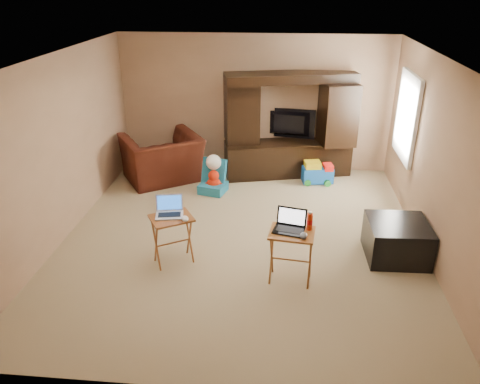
# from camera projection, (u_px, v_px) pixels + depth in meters

# --- Properties ---
(floor) EXTENTS (5.50, 5.50, 0.00)m
(floor) POSITION_uv_depth(u_px,v_px,m) (241.00, 237.00, 6.71)
(floor) COLOR tan
(floor) RESTS_ON ground
(ceiling) EXTENTS (5.50, 5.50, 0.00)m
(ceiling) POSITION_uv_depth(u_px,v_px,m) (242.00, 58.00, 5.66)
(ceiling) COLOR silver
(ceiling) RESTS_ON ground
(wall_back) EXTENTS (5.00, 0.00, 5.00)m
(wall_back) POSITION_uv_depth(u_px,v_px,m) (255.00, 104.00, 8.67)
(wall_back) COLOR tan
(wall_back) RESTS_ON ground
(wall_front) EXTENTS (5.00, 0.00, 5.00)m
(wall_front) POSITION_uv_depth(u_px,v_px,m) (210.00, 275.00, 3.70)
(wall_front) COLOR tan
(wall_front) RESTS_ON ground
(wall_left) EXTENTS (0.00, 5.50, 5.50)m
(wall_left) POSITION_uv_depth(u_px,v_px,m) (60.00, 149.00, 6.40)
(wall_left) COLOR tan
(wall_left) RESTS_ON ground
(wall_right) EXTENTS (0.00, 5.50, 5.50)m
(wall_right) POSITION_uv_depth(u_px,v_px,m) (436.00, 161.00, 5.97)
(wall_right) COLOR tan
(wall_right) RESTS_ON ground
(window_pane) EXTENTS (0.00, 1.20, 1.20)m
(window_pane) POSITION_uv_depth(u_px,v_px,m) (408.00, 117.00, 7.31)
(window_pane) COLOR white
(window_pane) RESTS_ON ground
(window_frame) EXTENTS (0.06, 1.14, 1.34)m
(window_frame) POSITION_uv_depth(u_px,v_px,m) (407.00, 117.00, 7.31)
(window_frame) COLOR white
(window_frame) RESTS_ON ground
(entertainment_center) EXTENTS (2.38, 1.11, 1.89)m
(entertainment_center) POSITION_uv_depth(u_px,v_px,m) (289.00, 125.00, 8.46)
(entertainment_center) COLOR black
(entertainment_center) RESTS_ON floor
(television) EXTENTS (0.97, 0.28, 0.55)m
(television) POSITION_uv_depth(u_px,v_px,m) (289.00, 124.00, 8.65)
(television) COLOR black
(television) RESTS_ON entertainment_center
(recliner) EXTENTS (1.69, 1.64, 0.83)m
(recliner) POSITION_uv_depth(u_px,v_px,m) (162.00, 158.00, 8.42)
(recliner) COLOR #49190F
(recliner) RESTS_ON floor
(child_rocker) EXTENTS (0.53, 0.58, 0.57)m
(child_rocker) POSITION_uv_depth(u_px,v_px,m) (213.00, 177.00, 7.98)
(child_rocker) COLOR #196A8C
(child_rocker) RESTS_ON floor
(plush_toy) EXTENTS (0.35, 0.30, 0.39)m
(plush_toy) POSITION_uv_depth(u_px,v_px,m) (214.00, 181.00, 8.04)
(plush_toy) COLOR red
(plush_toy) RESTS_ON floor
(push_toy) EXTENTS (0.60, 0.47, 0.41)m
(push_toy) POSITION_uv_depth(u_px,v_px,m) (318.00, 172.00, 8.38)
(push_toy) COLOR blue
(push_toy) RESTS_ON floor
(ottoman) EXTENTS (0.79, 0.79, 0.50)m
(ottoman) POSITION_uv_depth(u_px,v_px,m) (397.00, 240.00, 6.14)
(ottoman) COLOR black
(ottoman) RESTS_ON floor
(tray_table_left) EXTENTS (0.64, 0.60, 0.66)m
(tray_table_left) POSITION_uv_depth(u_px,v_px,m) (173.00, 240.00, 5.99)
(tray_table_left) COLOR #954824
(tray_table_left) RESTS_ON floor
(tray_table_right) EXTENTS (0.57, 0.48, 0.68)m
(tray_table_right) POSITION_uv_depth(u_px,v_px,m) (291.00, 257.00, 5.61)
(tray_table_right) COLOR #A86C28
(tray_table_right) RESTS_ON floor
(laptop_left) EXTENTS (0.39, 0.34, 0.24)m
(laptop_left) POSITION_uv_depth(u_px,v_px,m) (169.00, 208.00, 5.83)
(laptop_left) COLOR silver
(laptop_left) RESTS_ON tray_table_left
(laptop_right) EXTENTS (0.41, 0.36, 0.24)m
(laptop_right) POSITION_uv_depth(u_px,v_px,m) (289.00, 222.00, 5.44)
(laptop_right) COLOR black
(laptop_right) RESTS_ON tray_table_right
(mouse_left) EXTENTS (0.13, 0.15, 0.05)m
(mouse_left) POSITION_uv_depth(u_px,v_px,m) (185.00, 219.00, 5.76)
(mouse_left) COLOR white
(mouse_left) RESTS_ON tray_table_left
(mouse_right) EXTENTS (0.10, 0.14, 0.06)m
(mouse_right) POSITION_uv_depth(u_px,v_px,m) (304.00, 236.00, 5.33)
(mouse_right) COLOR #3F3F44
(mouse_right) RESTS_ON tray_table_right
(water_bottle) EXTENTS (0.07, 0.07, 0.21)m
(water_bottle) POSITION_uv_depth(u_px,v_px,m) (310.00, 222.00, 5.48)
(water_bottle) COLOR red
(water_bottle) RESTS_ON tray_table_right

